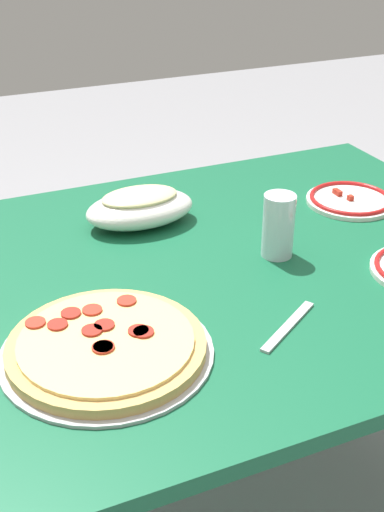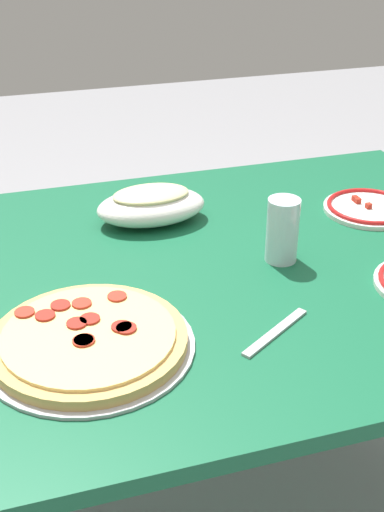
# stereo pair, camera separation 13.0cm
# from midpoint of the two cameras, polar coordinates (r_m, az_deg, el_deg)

# --- Properties ---
(dining_table) EXTENTS (1.40, 0.97, 0.72)m
(dining_table) POSITION_cam_midpoint_polar(r_m,az_deg,el_deg) (1.37, 2.72, -5.01)
(dining_table) COLOR #145938
(dining_table) RESTS_ON ground
(pepperoni_pizza) EXTENTS (0.34, 0.34, 0.03)m
(pepperoni_pizza) POSITION_cam_midpoint_polar(r_m,az_deg,el_deg) (1.10, -5.29, -7.16)
(pepperoni_pizza) COLOR #B7B7BC
(pepperoni_pizza) RESTS_ON dining_table
(baked_pasta_dish) EXTENTS (0.24, 0.15, 0.08)m
(baked_pasta_dish) POSITION_cam_midpoint_polar(r_m,az_deg,el_deg) (1.49, -0.94, 4.31)
(baked_pasta_dish) COLOR white
(baked_pasta_dish) RESTS_ON dining_table
(water_glass) EXTENTS (0.06, 0.06, 0.13)m
(water_glass) POSITION_cam_midpoint_polar(r_m,az_deg,el_deg) (1.34, 10.36, 2.07)
(water_glass) COLOR silver
(water_glass) RESTS_ON dining_table
(side_plate_far) EXTENTS (0.20, 0.20, 0.02)m
(side_plate_far) POSITION_cam_midpoint_polar(r_m,az_deg,el_deg) (1.61, 16.85, 3.85)
(side_plate_far) COLOR white
(side_plate_far) RESTS_ON dining_table
(fork_left) EXTENTS (0.15, 0.11, 0.00)m
(fork_left) POSITION_cam_midpoint_polar(r_m,az_deg,el_deg) (1.15, 10.25, -6.41)
(fork_left) COLOR #B7B7BC
(fork_left) RESTS_ON dining_table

